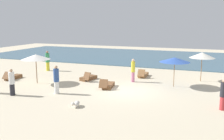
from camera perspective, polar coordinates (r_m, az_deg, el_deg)
ground_plane at (r=17.08m, az=3.20°, el=-4.75°), size 60.00×60.00×0.00m
ocean_water at (r=33.39m, az=12.06°, el=2.70°), size 48.00×16.00×0.06m
umbrella_0 at (r=18.37m, az=13.89°, el=2.24°), size 2.15×2.15×2.11m
umbrella_2 at (r=19.72m, az=-16.74°, el=2.82°), size 2.15×2.15×2.19m
umbrella_3 at (r=20.70m, az=19.58°, el=3.15°), size 1.92×1.92×2.26m
lounger_1 at (r=21.61m, az=6.99°, el=-1.05°), size 0.62×1.67×0.72m
lounger_3 at (r=22.07m, az=-21.35°, el=-1.48°), size 0.66×1.71×0.69m
lounger_4 at (r=17.87m, az=-0.90°, el=-3.47°), size 0.83×1.74×0.71m
lounger_5 at (r=20.34m, az=-5.33°, el=-1.76°), size 1.00×1.73×0.74m
person_0 at (r=17.09m, az=-21.56°, el=-2.56°), size 0.50×0.50×1.69m
person_1 at (r=19.53m, az=4.74°, el=-0.03°), size 0.42×0.42×1.79m
person_2 at (r=24.75m, az=-14.26°, el=2.03°), size 0.50×0.50×1.89m
person_4 at (r=14.49m, az=23.69°, el=-5.05°), size 0.47×0.47×1.67m
person_5 at (r=16.64m, az=-12.37°, el=-2.10°), size 0.36×0.36×1.84m
dog at (r=14.07m, az=-7.99°, el=-7.53°), size 0.48×0.71×0.33m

